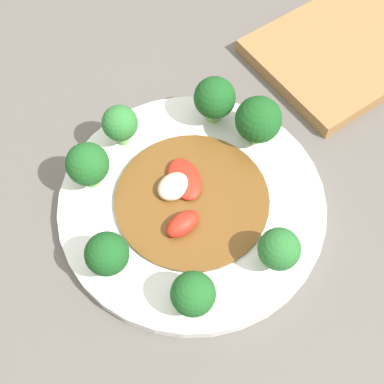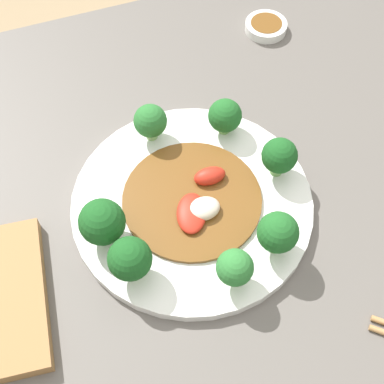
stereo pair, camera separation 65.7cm
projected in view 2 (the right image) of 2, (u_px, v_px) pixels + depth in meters
name	position (u px, v px, depth m)	size (l,w,h in m)	color
ground_plane	(198.00, 368.00, 1.34)	(8.00, 8.00, 0.00)	#9E8460
table	(200.00, 317.00, 1.02)	(1.08, 0.90, 0.76)	#5B5651
plate	(192.00, 203.00, 0.70)	(0.32, 0.32, 0.02)	white
broccoli_northwest	(278.00, 233.00, 0.63)	(0.05, 0.05, 0.06)	#70A356
broccoli_east	(102.00, 222.00, 0.63)	(0.06, 0.06, 0.07)	#89B76B
broccoli_south	(150.00, 121.00, 0.72)	(0.05, 0.05, 0.06)	#89B76B
broccoli_north	(232.00, 269.00, 0.61)	(0.04, 0.04, 0.06)	#70A356
broccoli_northeast	(130.00, 259.00, 0.61)	(0.05, 0.05, 0.07)	#7AAD5B
broccoli_west	(279.00, 156.00, 0.69)	(0.05, 0.05, 0.06)	#70A356
broccoli_southwest	(225.00, 116.00, 0.73)	(0.05, 0.05, 0.06)	#7AAD5B
stirfry_center	(195.00, 199.00, 0.69)	(0.18, 0.18, 0.02)	brown
sauce_dish	(266.00, 26.00, 0.88)	(0.07, 0.07, 0.02)	white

